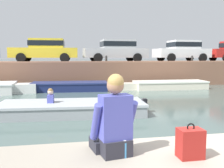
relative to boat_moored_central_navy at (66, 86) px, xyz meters
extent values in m
plane|color=#4C605B|center=(1.96, -4.99, -0.25)|extent=(400.00, 400.00, 0.00)
cube|color=brown|center=(1.96, 4.24, 0.55)|extent=(60.00, 6.00, 1.60)
cube|color=#9F6C52|center=(1.96, 1.36, 1.39)|extent=(60.00, 0.24, 0.08)
cube|color=white|center=(-2.19, -0.37, 0.00)|extent=(1.20, 1.08, 0.50)
cube|color=navy|center=(0.21, -0.01, -0.04)|extent=(4.32, 1.70, 0.43)
cube|color=navy|center=(-2.33, 0.13, -0.04)|extent=(0.89, 0.85, 0.43)
cube|color=navy|center=(0.21, -0.01, 0.21)|extent=(4.38, 1.77, 0.08)
cube|color=brown|center=(0.53, -0.03, 0.11)|extent=(0.31, 1.33, 0.06)
cube|color=silver|center=(6.29, -0.23, -0.05)|extent=(4.38, 1.47, 0.40)
cube|color=silver|center=(3.67, -0.20, -0.05)|extent=(0.88, 0.79, 0.40)
cube|color=white|center=(6.29, -0.23, 0.19)|extent=(4.44, 1.53, 0.08)
cube|color=brown|center=(6.62, -0.23, 0.09)|extent=(0.25, 1.29, 0.06)
cube|color=#93999E|center=(0.22, -6.10, -0.08)|extent=(4.90, 1.94, 0.35)
cube|color=#B1B7BD|center=(0.22, -6.10, 0.14)|extent=(4.97, 2.00, 0.08)
cube|color=brown|center=(0.58, -6.13, 0.04)|extent=(0.33, 1.49, 0.06)
cube|color=black|center=(2.72, -6.26, 0.02)|extent=(0.17, 0.21, 0.45)
cube|color=#4C51B2|center=(-0.50, -6.06, 0.22)|extent=(0.22, 0.33, 0.44)
sphere|color=beige|center=(-0.50, -6.06, 0.54)|extent=(0.19, 0.19, 0.19)
sphere|color=olive|center=(-0.50, -6.06, 0.58)|extent=(0.17, 0.17, 0.17)
cube|color=yellow|center=(-1.37, 2.73, 1.97)|extent=(4.41, 1.97, 0.64)
cube|color=yellow|center=(-1.20, 2.72, 2.59)|extent=(2.24, 1.65, 0.60)
cube|color=black|center=(-1.20, 2.72, 2.59)|extent=(2.33, 1.69, 0.33)
cylinder|color=black|center=(-2.76, 1.90, 1.65)|extent=(0.61, 0.21, 0.60)
cylinder|color=black|center=(-2.67, 3.69, 1.65)|extent=(0.61, 0.21, 0.60)
cylinder|color=black|center=(-0.07, 1.77, 1.65)|extent=(0.61, 0.21, 0.60)
cylinder|color=black|center=(0.01, 3.56, 1.65)|extent=(0.61, 0.21, 0.60)
cube|color=#B7BABC|center=(3.42, 2.73, 1.97)|extent=(4.46, 1.86, 0.64)
cube|color=#B7BABC|center=(3.59, 2.74, 2.59)|extent=(2.26, 1.57, 0.60)
cube|color=black|center=(3.59, 2.74, 2.59)|extent=(2.35, 1.61, 0.33)
cylinder|color=black|center=(2.09, 1.81, 1.65)|extent=(0.61, 0.21, 0.60)
cylinder|color=black|center=(2.02, 3.53, 1.65)|extent=(0.61, 0.21, 0.60)
cylinder|color=black|center=(4.81, 1.93, 1.65)|extent=(0.61, 0.21, 0.60)
cylinder|color=black|center=(4.74, 3.64, 1.65)|extent=(0.61, 0.21, 0.60)
cube|color=white|center=(8.38, 2.73, 1.97)|extent=(3.94, 1.89, 0.64)
cube|color=white|center=(8.54, 2.73, 2.59)|extent=(1.99, 1.62, 0.60)
cube|color=black|center=(8.54, 2.73, 2.59)|extent=(2.07, 1.66, 0.33)
cylinder|color=black|center=(7.20, 1.78, 1.65)|extent=(0.61, 0.20, 0.60)
cylinder|color=black|center=(7.15, 3.60, 1.65)|extent=(0.61, 0.20, 0.60)
cylinder|color=black|center=(9.62, 1.85, 1.65)|extent=(0.61, 0.20, 0.60)
cylinder|color=black|center=(9.56, 3.67, 1.65)|extent=(0.61, 0.20, 0.60)
cylinder|color=black|center=(11.49, 3.56, 1.65)|extent=(0.60, 0.19, 0.60)
cylinder|color=#2D2B28|center=(2.59, 1.49, 1.52)|extent=(0.14, 0.14, 0.35)
sphere|color=#2D2B28|center=(2.59, 1.49, 1.72)|extent=(0.15, 0.15, 0.15)
cylinder|color=#2D2B28|center=(8.60, 1.49, 1.52)|extent=(0.14, 0.14, 0.35)
sphere|color=#2D2B28|center=(8.60, 1.49, 1.72)|extent=(0.15, 0.15, 0.15)
cube|color=#282833|center=(0.60, -11.76, 0.66)|extent=(0.39, 0.34, 0.20)
cube|color=#282833|center=(0.56, -11.54, 0.63)|extent=(0.49, 0.39, 0.14)
cube|color=#4C51B2|center=(0.60, -11.76, 1.02)|extent=(0.39, 0.28, 0.52)
cylinder|color=#4C51B2|center=(0.80, -11.67, 0.96)|extent=(0.14, 0.30, 0.47)
cylinder|color=#4C51B2|center=(0.37, -11.75, 0.96)|extent=(0.14, 0.30, 0.47)
sphere|color=#A37556|center=(0.60, -11.76, 1.39)|extent=(0.20, 0.20, 0.20)
sphere|color=tan|center=(0.60, -11.77, 1.43)|extent=(0.19, 0.19, 0.19)
cylinder|color=#3F8CCC|center=(0.69, -11.85, 0.65)|extent=(0.06, 0.06, 0.18)
cylinder|color=white|center=(0.69, -11.85, 0.75)|extent=(0.04, 0.04, 0.02)
cube|color=#A5231E|center=(1.43, -11.99, 0.73)|extent=(0.28, 0.20, 0.34)
cube|color=#A5231E|center=(1.43, -11.88, 0.68)|extent=(0.22, 0.06, 0.18)
torus|color=black|center=(1.43, -11.99, 0.92)|extent=(0.10, 0.02, 0.10)
camera|label=1|loc=(0.05, -14.56, 1.72)|focal=40.00mm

